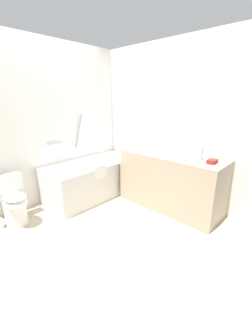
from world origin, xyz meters
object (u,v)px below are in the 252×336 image
Objects in this scene: bathtub at (92,177)px; water_bottle_2 at (149,143)px; sink_basin at (175,154)px; sink_faucet at (181,152)px; drinking_glass_1 at (138,145)px; water_bottle_3 at (196,149)px; soap_dish at (153,151)px; amenity_basket at (212,161)px; water_bottle_0 at (200,153)px; toilet at (13,202)px; drinking_glass_0 at (143,145)px; water_bottle_1 at (160,146)px.

bathtub is 1.14m from water_bottle_2.
sink_basin is 0.52m from water_bottle_2.
sink_faucet is 0.73m from drinking_glass_1.
soap_dish is at bearing 97.19° from water_bottle_3.
sink_basin reaches higher than amenity_basket.
water_bottle_0 is at bearing -118.55° from water_bottle_3.
water_bottle_2 reaches higher than sink_basin.
sink_faucet is 1.54× the size of drinking_glass_1.
toilet is at bearing 152.31° from soap_dish.
bathtub is 1.81m from water_bottle_0.
toilet is at bearing 156.73° from water_bottle_2.
sink_basin is 1.47× the size of water_bottle_0.
sink_faucet is at bearing 71.61° from amenity_basket.
drinking_glass_0 is at bearing 87.36° from amenity_basket.
water_bottle_1 is 1.44× the size of amenity_basket.
amenity_basket is at bearing -90.12° from sink_basin.
sink_basin is at bearing -89.47° from soap_dish.
toilet is 2.29m from sink_basin.
bathtub is at bearing 134.47° from drinking_glass_1.
water_bottle_2 is 0.21m from drinking_glass_1.
sink_faucet is 0.63m from drinking_glass_0.
bathtub is 5.49× the size of sink_basin.
water_bottle_0 is (1.83, -1.67, 0.61)m from toilet.
water_bottle_0 is 0.86m from water_bottle_2.
water_bottle_0 is at bearing -84.95° from sink_basin.
sink_basin is at bearing 89.88° from amenity_basket.
toilet is 2.06m from drinking_glass_0.
water_bottle_1 is at bearing 92.19° from water_bottle_0.
sink_faucet is (0.69, -1.27, 0.55)m from bathtub.
water_bottle_2 is (0.07, 0.51, 0.06)m from sink_basin.
water_bottle_0 is 1.00× the size of water_bottle_2.
water_bottle_2 is at bearing 85.86° from amenity_basket.
bathtub is 8.07× the size of water_bottle_2.
toilet is 2.43m from sink_faucet.
amenity_basket is (-0.03, -1.24, -0.02)m from drinking_glass_1.
toilet is 2.63m from amenity_basket.
water_bottle_0 is at bearing -87.81° from water_bottle_1.
sink_faucet is at bearing -64.41° from soap_dish.
water_bottle_3 reaches higher than sink_basin.
water_bottle_2 is at bearing 90.22° from water_bottle_3.
drinking_glass_1 is 0.70× the size of amenity_basket.
bathtub is 1.47m from sink_basin.
drinking_glass_1 is at bearing 88.43° from amenity_basket.
soap_dish is at bearing -102.84° from drinking_glass_0.
water_bottle_3 is 0.66m from soap_dish.
toilet is at bearing 177.85° from bathtub.
water_bottle_1 reaches higher than water_bottle_0.
soap_dish is at bearing 95.65° from water_bottle_1.
amenity_basket is at bearing -94.14° from water_bottle_2.
water_bottle_1 is (0.52, -1.00, 0.61)m from bathtub.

